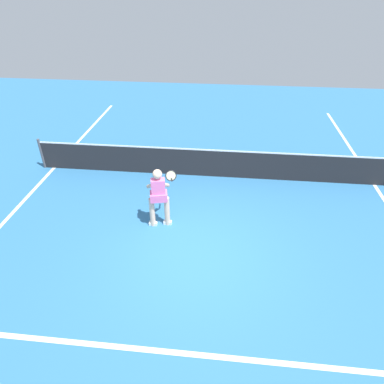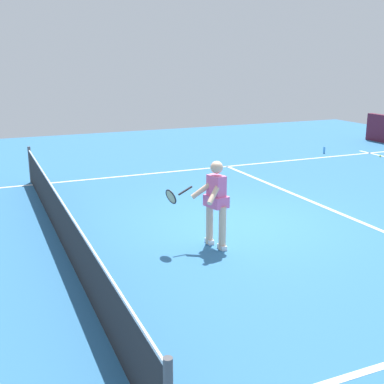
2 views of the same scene
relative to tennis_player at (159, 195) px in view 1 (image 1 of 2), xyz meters
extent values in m
plane|color=teal|center=(1.01, -1.03, -0.85)|extent=(27.40, 27.40, 0.00)
cube|color=white|center=(1.01, -3.35, -0.84)|extent=(9.87, 0.10, 0.01)
cylinder|color=#4C4C51|center=(-4.23, 2.47, -0.36)|extent=(0.08, 0.08, 0.98)
cube|color=#232326|center=(1.01, 2.47, -0.42)|extent=(10.39, 0.02, 0.86)
cube|color=white|center=(1.01, 2.47, 0.03)|extent=(10.39, 0.02, 0.04)
cylinder|color=beige|center=(-0.18, -0.07, -0.46)|extent=(0.13, 0.13, 0.78)
cylinder|color=beige|center=(0.17, 0.01, -0.46)|extent=(0.13, 0.13, 0.78)
cube|color=white|center=(-0.18, -0.07, -0.81)|extent=(0.20, 0.10, 0.08)
cube|color=white|center=(0.17, 0.01, -0.81)|extent=(0.20, 0.10, 0.08)
cube|color=pink|center=(0.00, -0.03, 0.19)|extent=(0.36, 0.27, 0.52)
cube|color=pink|center=(0.00, -0.03, -0.01)|extent=(0.45, 0.36, 0.20)
sphere|color=beige|center=(0.00, -0.03, 0.59)|extent=(0.22, 0.22, 0.22)
cylinder|color=beige|center=(-0.18, 0.08, 0.21)|extent=(0.36, 0.43, 0.37)
cylinder|color=beige|center=(0.11, 0.15, 0.21)|extent=(0.19, 0.49, 0.37)
cylinder|color=black|center=(0.24, 0.45, 0.17)|extent=(0.10, 0.29, 0.14)
torus|color=black|center=(0.17, 0.75, 0.11)|extent=(0.30, 0.18, 0.28)
cylinder|color=beige|center=(0.17, 0.75, 0.11)|extent=(0.25, 0.14, 0.23)
camera|label=1|loc=(1.48, -6.55, 4.43)|focal=31.72mm
camera|label=2|loc=(-7.37, 3.63, 2.37)|focal=45.96mm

